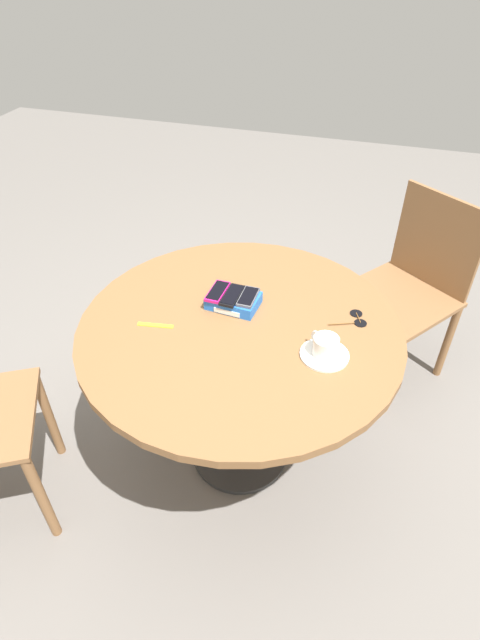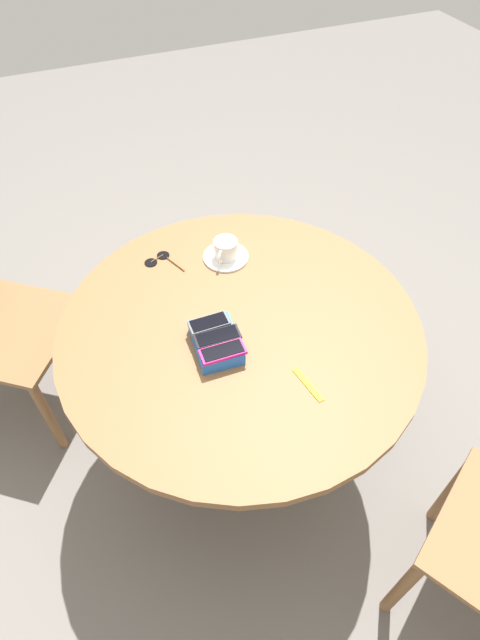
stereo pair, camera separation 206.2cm
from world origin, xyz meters
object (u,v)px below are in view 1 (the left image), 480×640
object	(u,v)px
saucer	(324,355)
chair_far_side	(408,289)
phone_magenta	(218,291)
coffee_cup	(325,345)
phone_box	(233,301)
lanyard_strap	(155,325)
phone_gray	(249,297)
sunglasses	(356,319)
phone_black	(232,295)
round_table	(240,345)

from	to	relation	value
saucer	chair_far_side	distance (m)	0.91
phone_magenta	coffee_cup	distance (m)	0.44
phone_box	saucer	xyz separation A→B (m)	(0.35, -0.16, -0.02)
phone_magenta	lanyard_strap	distance (m)	0.25
phone_gray	chair_far_side	distance (m)	0.93
lanyard_strap	phone_magenta	bearing A→B (deg)	49.37
chair_far_side	coffee_cup	bearing A→B (deg)	-108.17
saucer	lanyard_strap	bearing A→B (deg)	-178.14
sunglasses	chair_far_side	bearing A→B (deg)	72.42
phone_black	phone_gray	size ratio (longest dim) A/B	1.13
round_table	chair_far_side	distance (m)	0.97
phone_gray	saucer	world-z (taller)	phone_gray
phone_black	sunglasses	bearing A→B (deg)	6.98
phone_box	phone_magenta	world-z (taller)	phone_magenta
round_table	sunglasses	size ratio (longest dim) A/B	8.76
round_table	lanyard_strap	distance (m)	0.30
round_table	sunglasses	xyz separation A→B (m)	(0.37, 0.14, 0.09)
saucer	sunglasses	bearing A→B (deg)	70.70
phone_black	chair_far_side	world-z (taller)	chair_far_side
phone_box	phone_black	distance (m)	0.03
sunglasses	phone_magenta	bearing A→B (deg)	-174.47
round_table	chair_far_side	xyz separation A→B (m)	(0.57, 0.77, -0.16)
phone_box	saucer	size ratio (longest dim) A/B	1.19
phone_gray	sunglasses	bearing A→B (deg)	7.26
phone_black	coffee_cup	xyz separation A→B (m)	(0.35, -0.16, -0.01)
phone_magenta	sunglasses	xyz separation A→B (m)	(0.48, 0.05, -0.05)
lanyard_strap	round_table	bearing A→B (deg)	17.99
phone_gray	lanyard_strap	xyz separation A→B (m)	(-0.27, -0.18, -0.05)
sunglasses	chair_far_side	distance (m)	0.70
coffee_cup	chair_far_side	xyz separation A→B (m)	(0.27, 0.83, -0.29)
chair_far_side	lanyard_strap	bearing A→B (deg)	-134.51
phone_magenta	phone_black	world-z (taller)	phone_magenta
round_table	phone_box	world-z (taller)	phone_box
phone_magenta	coffee_cup	bearing A→B (deg)	-22.02
saucer	chair_far_side	world-z (taller)	chair_far_side
phone_box	phone_black	size ratio (longest dim) A/B	1.39
phone_black	round_table	bearing A→B (deg)	-58.56
round_table	phone_black	world-z (taller)	phone_black
phone_magenta	chair_far_side	xyz separation A→B (m)	(0.68, 0.67, -0.30)
phone_gray	phone_black	bearing A→B (deg)	-174.78
phone_gray	saucer	xyz separation A→B (m)	(0.29, -0.17, -0.04)
phone_gray	chair_far_side	bearing A→B (deg)	49.83
phone_box	sunglasses	distance (m)	0.43
phone_box	coffee_cup	bearing A→B (deg)	-25.13
round_table	phone_magenta	xyz separation A→B (m)	(-0.11, 0.10, 0.14)
coffee_cup	sunglasses	world-z (taller)	coffee_cup
phone_magenta	sunglasses	distance (m)	0.49
phone_box	coffee_cup	xyz separation A→B (m)	(0.35, -0.16, 0.02)
phone_magenta	saucer	bearing A→B (deg)	-22.13
round_table	phone_magenta	size ratio (longest dim) A/B	8.59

